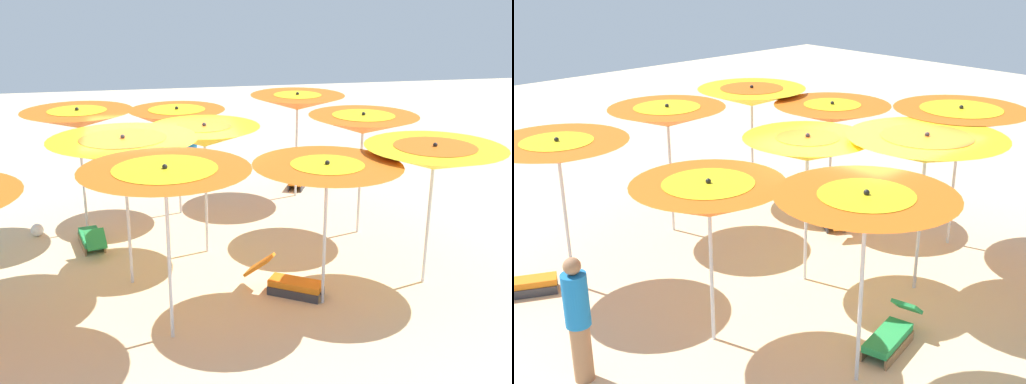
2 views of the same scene
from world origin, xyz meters
The scene contains 14 objects.
ground centered at (0.00, 0.00, -0.02)m, with size 37.67×37.67×0.04m, color beige.
beach_umbrella_3 centered at (1.49, -1.82, 2.25)m, with size 2.06×2.06×2.47m.
beach_umbrella_4 centered at (0.64, 0.62, 2.24)m, with size 2.29×2.29×2.49m.
beach_umbrella_5 centered at (0.11, 2.41, 2.26)m, with size 2.23×2.23×2.50m.
beach_umbrella_6 centered at (-0.40, -2.52, 2.01)m, with size 1.95×1.95×2.29m.
beach_umbrella_7 centered at (-0.71, -0.41, 2.16)m, with size 1.93×1.93×2.40m.
beach_umbrella_8 centered at (-2.22, 1.86, 2.04)m, with size 2.17×2.17×2.27m.
beach_umbrella_9 centered at (-3.07, -3.16, 2.16)m, with size 2.07×2.07×2.39m.
beach_umbrella_10 centered at (-3.72, -0.78, 2.16)m, with size 2.05×2.05×2.39m.
beach_umbrella_11 centered at (-4.04, 1.50, 2.12)m, with size 2.17×2.17×2.36m.
lounger_0 centered at (1.36, -0.96, 0.19)m, with size 0.61×1.25×0.51m.
lounger_2 centered at (-3.37, -3.92, 0.20)m, with size 0.86×1.30×0.62m.
lounger_3 centered at (-1.78, 1.46, 0.21)m, with size 1.24×0.98×0.59m.
beachgoer_0 centered at (-0.80, -4.21, 0.85)m, with size 0.30×0.30×1.64m.
Camera 2 is at (5.60, -7.19, 4.96)m, focal length 46.02 mm.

